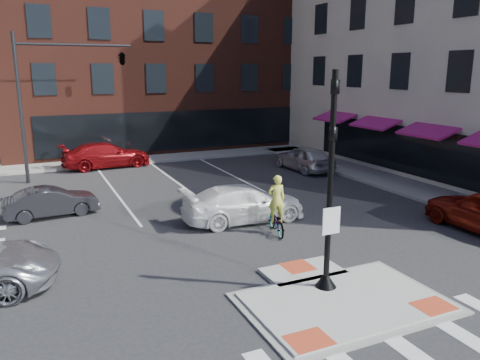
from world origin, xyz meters
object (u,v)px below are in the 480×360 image
white_pickup (244,203)px  cyclist (276,214)px  bg_car_red (106,155)px  bg_car_silver (304,158)px  bg_car_dark (51,202)px

white_pickup → cyclist: (0.47, -1.90, 0.02)m
bg_car_red → white_pickup: bearing=-170.5°
bg_car_red → bg_car_silver: bearing=-123.3°
bg_car_silver → bg_car_red: 12.51m
white_pickup → cyclist: size_ratio=2.26×
bg_car_dark → cyclist: 9.63m
bg_car_dark → bg_car_red: bearing=-27.4°
bg_car_dark → bg_car_silver: 15.18m
bg_car_dark → bg_car_red: size_ratio=0.70×
bg_car_silver → bg_car_dark: bearing=9.6°
white_pickup → bg_car_silver: bg_car_silver is taller
bg_car_dark → bg_car_red: bg_car_red is taller
bg_car_silver → white_pickup: bearing=40.7°
white_pickup → cyclist: bearing=-164.3°
bg_car_dark → white_pickup: bearing=-124.6°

